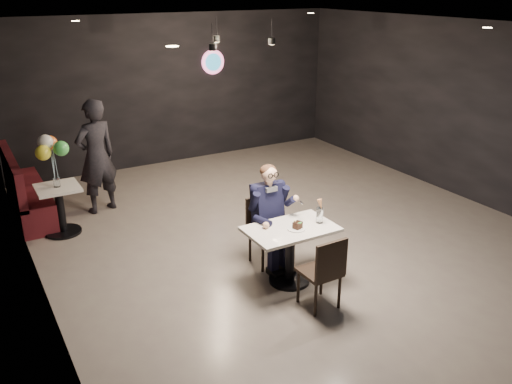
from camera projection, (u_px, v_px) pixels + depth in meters
floor at (299, 241)px, 7.97m from camera, size 9.00×9.00×0.00m
wall_sign at (213, 62)px, 11.23m from camera, size 0.50×0.06×0.50m
pendant_lights at (233, 28)px, 8.54m from camera, size 1.40×1.20×0.36m
main_table at (290, 255)px, 6.76m from camera, size 1.10×0.70×0.75m
chair_far at (267, 232)px, 7.17m from camera, size 0.42×0.46×0.92m
chair_near at (320, 270)px, 6.23m from camera, size 0.43×0.47×0.92m
seated_man at (268, 214)px, 7.08m from camera, size 0.60×0.80×1.44m
dessert_plate at (296, 229)px, 6.58m from camera, size 0.23×0.23×0.01m
cake_slice at (298, 225)px, 6.57m from camera, size 0.13×0.11×0.07m
mint_leaf at (300, 223)px, 6.53m from camera, size 0.06×0.04×0.01m
sundae_glass at (320, 215)px, 6.73m from camera, size 0.09×0.09×0.20m
wafer_cone at (321, 204)px, 6.67m from camera, size 0.08×0.08×0.13m
booth_bench at (28, 184)px, 8.70m from camera, size 0.52×2.06×1.03m
side_table at (61, 210)px, 8.08m from camera, size 0.61×0.61×0.77m
balloon_vase at (57, 182)px, 7.92m from camera, size 0.10×0.10×0.14m
balloon_bunch at (53, 155)px, 7.77m from camera, size 0.40×0.40×0.66m
passerby at (96, 157)px, 8.69m from camera, size 0.78×0.62×1.87m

